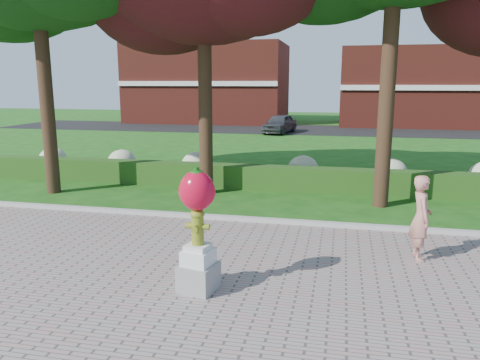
{
  "coord_description": "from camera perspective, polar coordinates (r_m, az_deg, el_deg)",
  "views": [
    {
      "loc": [
        2.32,
        -8.49,
        3.59
      ],
      "look_at": [
        0.23,
        1.0,
        1.56
      ],
      "focal_mm": 35.0,
      "sensor_mm": 36.0,
      "label": 1
    }
  ],
  "objects": [
    {
      "name": "woman",
      "position": [
        10.14,
        21.18,
        -4.31
      ],
      "size": [
        0.48,
        0.67,
        1.75
      ],
      "primitive_type": "imported",
      "rotation": [
        0.0,
        0.0,
        1.66
      ],
      "color": "tan",
      "rests_on": "walkway"
    },
    {
      "name": "building_left",
      "position": [
        44.24,
        -3.85,
        11.66
      ],
      "size": [
        14.0,
        8.0,
        7.0
      ],
      "primitive_type": "cube",
      "color": "maroon",
      "rests_on": "ground"
    },
    {
      "name": "ground",
      "position": [
        9.5,
        -2.71,
        -10.39
      ],
      "size": [
        100.0,
        100.0,
        0.0
      ],
      "primitive_type": "plane",
      "color": "#174A12",
      "rests_on": "ground"
    },
    {
      "name": "hydrangea_row",
      "position": [
        16.86,
        6.25,
        1.35
      ],
      "size": [
        20.1,
        1.1,
        0.99
      ],
      "color": "#A2A880",
      "rests_on": "ground"
    },
    {
      "name": "lawn_hedge",
      "position": [
        15.98,
        3.81,
        0.27
      ],
      "size": [
        24.0,
        0.7,
        0.8
      ],
      "primitive_type": "cube",
      "color": "#244D16",
      "rests_on": "ground"
    },
    {
      "name": "parked_car",
      "position": [
        33.95,
        4.85,
        6.88
      ],
      "size": [
        2.42,
        4.24,
        1.36
      ],
      "primitive_type": "imported",
      "rotation": [
        0.0,
        0.0,
        -0.21
      ],
      "color": "#3A3C41",
      "rests_on": "street"
    },
    {
      "name": "building_right",
      "position": [
        42.87,
        20.37,
        10.56
      ],
      "size": [
        12.0,
        8.0,
        6.4
      ],
      "primitive_type": "cube",
      "color": "maroon",
      "rests_on": "ground"
    },
    {
      "name": "hydrant_sculpture",
      "position": [
        7.99,
        -5.19,
        -5.67
      ],
      "size": [
        0.7,
        0.7,
        2.18
      ],
      "rotation": [
        0.0,
        0.0,
        -0.2
      ],
      "color": "gray",
      "rests_on": "walkway"
    },
    {
      "name": "street",
      "position": [
        36.74,
        8.77,
        6.08
      ],
      "size": [
        50.0,
        8.0,
        0.02
      ],
      "primitive_type": "cube",
      "color": "black",
      "rests_on": "ground"
    },
    {
      "name": "curb",
      "position": [
        12.24,
        0.95,
        -4.88
      ],
      "size": [
        40.0,
        0.18,
        0.15
      ],
      "primitive_type": "cube",
      "color": "#ADADA5",
      "rests_on": "ground"
    }
  ]
}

